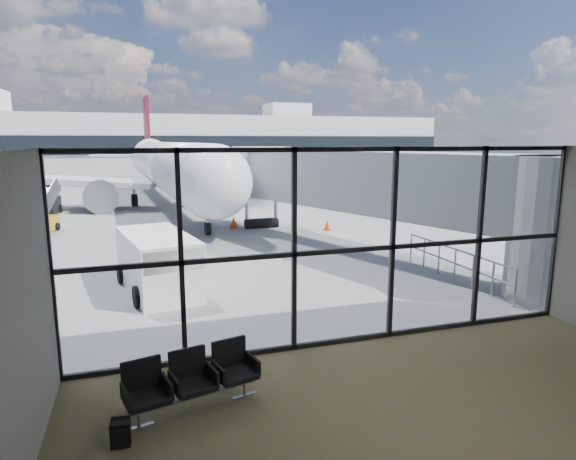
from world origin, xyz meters
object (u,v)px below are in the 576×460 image
airliner (169,166)px  mobile_stairs (34,223)px  seating_row (191,377)px  service_van (158,262)px  backpack (120,434)px  belt_loader (43,205)px

airliner → mobile_stairs: size_ratio=10.36×
seating_row → service_van: bearing=78.1°
backpack → airliner: bearing=91.4°
backpack → service_van: (0.96, 7.85, 0.70)m
airliner → service_van: 21.93m
service_van → belt_loader: 19.14m
backpack → seating_row: bearing=40.5°
belt_loader → airliner: bearing=31.1°
mobile_stairs → seating_row: bearing=-57.2°
seating_row → service_van: service_van is taller
airliner → service_van: size_ratio=7.94×
backpack → belt_loader: (-5.19, 25.97, 0.41)m
service_van → mobile_stairs: (-5.54, 11.57, -0.40)m
seating_row → backpack: 1.45m
airliner → belt_loader: airliner is taller
airliner → backpack: bearing=-99.3°
seating_row → mobile_stairs: (-5.75, 18.64, -0.06)m
backpack → airliner: size_ratio=0.01×
service_van → mobile_stairs: mobile_stairs is taller
airliner → mobile_stairs: (-7.36, -10.21, -2.20)m
mobile_stairs → backpack: bearing=-61.0°
backpack → belt_loader: 26.48m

